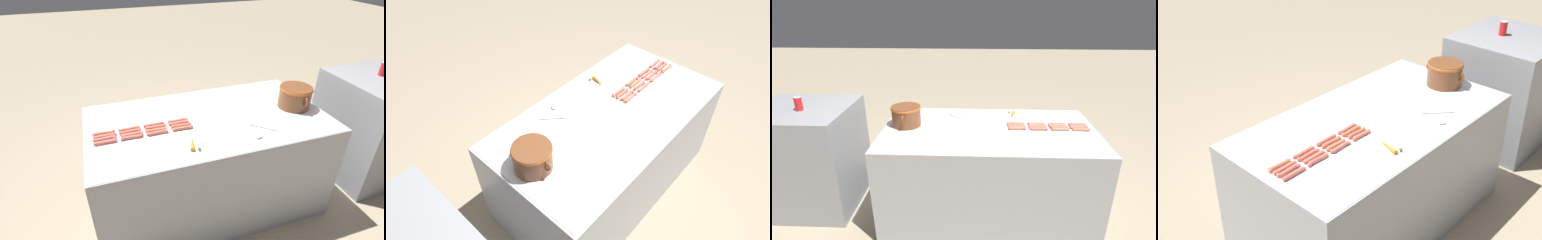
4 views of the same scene
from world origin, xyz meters
The scene contains 23 objects.
ground_plane centered at (0.00, 0.00, 0.00)m, with size 20.00×20.00×0.00m, color gray.
griddle_counter centered at (0.00, 0.00, 0.44)m, with size 1.02×1.91×0.88m.
back_cabinet centered at (0.08, 1.75, 0.51)m, with size 0.84×0.89×1.02m, color gray.
hot_dog_0 centered at (-0.02, -0.81, 0.89)m, with size 0.04×0.16×0.03m.
hot_dog_1 centered at (-0.02, -0.62, 0.89)m, with size 0.03×0.16×0.03m.
hot_dog_2 centered at (-0.02, -0.44, 0.89)m, with size 0.03×0.16×0.03m.
hot_dog_3 centered at (-0.02, -0.25, 0.89)m, with size 0.03×0.16×0.03m.
hot_dog_4 centered at (0.02, -0.80, 0.89)m, with size 0.03×0.16×0.03m.
hot_dog_5 centered at (0.02, -0.62, 0.89)m, with size 0.04×0.16×0.03m.
hot_dog_6 centered at (0.02, -0.43, 0.89)m, with size 0.03×0.16×0.03m.
hot_dog_7 centered at (0.02, -0.25, 0.89)m, with size 0.03×0.16×0.03m.
hot_dog_8 centered at (0.06, -0.81, 0.89)m, with size 0.04×0.16×0.03m.
hot_dog_9 centered at (0.06, -0.62, 0.89)m, with size 0.03×0.16×0.03m.
hot_dog_10 centered at (0.06, -0.44, 0.89)m, with size 0.03×0.16×0.03m.
hot_dog_11 centered at (0.06, -0.25, 0.89)m, with size 0.03×0.16×0.03m.
hot_dog_12 centered at (0.10, -0.81, 0.89)m, with size 0.03×0.16×0.03m.
hot_dog_13 centered at (0.10, -0.62, 0.89)m, with size 0.03×0.16×0.03m.
hot_dog_14 centered at (0.10, -0.44, 0.89)m, with size 0.03×0.16×0.03m.
hot_dog_15 centered at (0.10, -0.25, 0.89)m, with size 0.03×0.16×0.03m.
bean_pot centered at (0.05, 0.75, 0.98)m, with size 0.34×0.27×0.18m.
serving_spoon centered at (0.34, 0.28, 0.89)m, with size 0.21×0.22×0.02m.
carrot centered at (0.31, -0.24, 0.90)m, with size 0.18×0.08×0.03m.
soda_can centered at (0.01, 1.71, 1.09)m, with size 0.07×0.07×0.13m.
Camera 3 is at (-2.47, 0.12, 1.98)m, focal length 28.15 mm.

